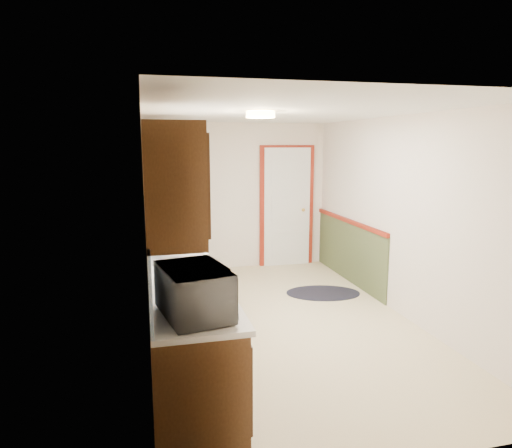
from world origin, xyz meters
TOP-DOWN VIEW (x-y plane):
  - room_shell at (0.00, 0.00)m, footprint 3.20×5.20m
  - kitchen_run at (-1.24, -0.29)m, footprint 0.63×4.00m
  - back_wall_trim at (0.99, 2.21)m, footprint 1.12×2.30m
  - ceiling_fixture at (-0.30, -0.20)m, footprint 0.30×0.30m
  - microwave at (-1.20, -1.95)m, footprint 0.44×0.65m
  - refrigerator at (-1.02, 2.05)m, footprint 0.77×0.74m
  - rug at (0.88, 0.85)m, footprint 1.15×0.87m
  - cooktop at (-1.19, 0.78)m, footprint 0.50×0.61m

SIDE VIEW (x-z plane):
  - rug at x=0.88m, z-range 0.00..0.01m
  - kitchen_run at x=-1.24m, z-range -0.29..1.91m
  - refrigerator at x=-1.02m, z-range 0.00..1.67m
  - back_wall_trim at x=0.99m, z-range -0.15..1.93m
  - cooktop at x=-1.19m, z-range 0.94..0.96m
  - microwave at x=-1.20m, z-range 0.94..1.34m
  - room_shell at x=0.00m, z-range -0.06..2.46m
  - ceiling_fixture at x=-0.30m, z-range 2.33..2.39m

